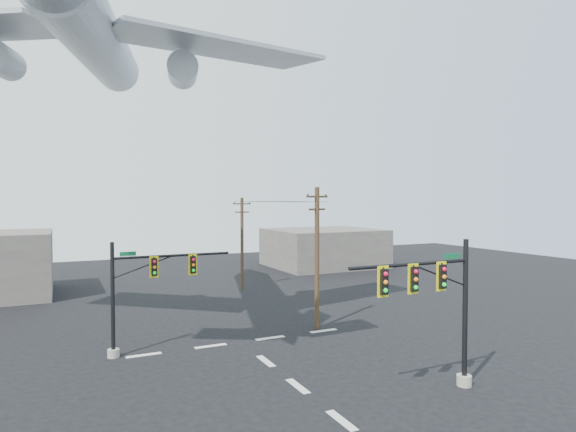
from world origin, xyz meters
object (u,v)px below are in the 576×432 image
airliner (96,41)px  signal_mast_near (440,307)px  signal_mast_far (141,293)px  utility_pole_b (242,241)px  utility_pole_a (317,255)px

airliner → signal_mast_near: bearing=-127.9°
airliner → signal_mast_far: bearing=-146.2°
utility_pole_b → airliner: bearing=-139.6°
signal_mast_far → airliner: 16.65m
utility_pole_a → airliner: size_ratio=0.31×
utility_pole_b → airliner: (-14.21, -11.50, 14.54)m
utility_pole_a → utility_pole_b: size_ratio=1.07×
signal_mast_near → utility_pole_a: size_ratio=0.72×
signal_mast_near → airliner: size_ratio=0.22×
airliner → utility_pole_b: bearing=-38.0°
signal_mast_far → utility_pole_a: utility_pole_a is taller
signal_mast_far → airliner: (-1.90, 5.01, 15.76)m
signal_mast_far → utility_pole_a: bearing=1.8°
signal_mast_far → airliner: airliner is taller
utility_pole_a → airliner: airliner is taller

